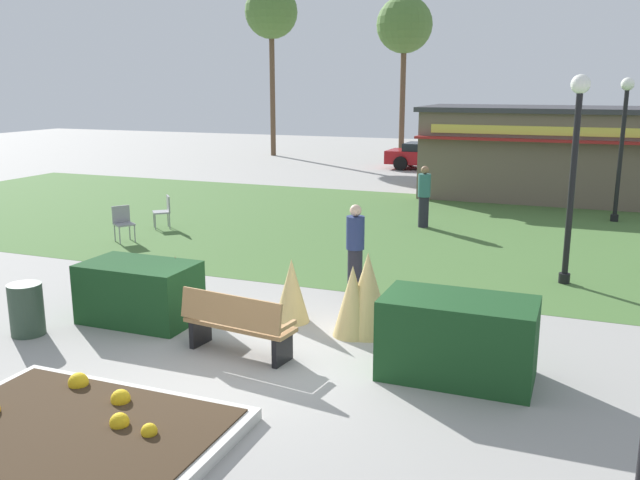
{
  "coord_description": "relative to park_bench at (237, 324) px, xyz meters",
  "views": [
    {
      "loc": [
        4.05,
        -8.08,
        3.85
      ],
      "look_at": [
        -0.17,
        2.66,
        1.18
      ],
      "focal_mm": 37.95,
      "sensor_mm": 36.0,
      "label": 1
    }
  ],
  "objects": [
    {
      "name": "ornamental_grass_behind_far",
      "position": [
        1.3,
        1.37,
        0.09
      ],
      "size": [
        0.62,
        0.62,
        1.13
      ],
      "primitive_type": "cone",
      "color": "tan",
      "rests_on": "ground_plane"
    },
    {
      "name": "trash_bin",
      "position": [
        -3.46,
        -0.46,
        -0.07
      ],
      "size": [
        0.52,
        0.52,
        0.83
      ],
      "primitive_type": "cylinder",
      "color": "#2D4233",
      "rests_on": "ground_plane"
    },
    {
      "name": "hedge_left",
      "position": [
        -2.19,
        0.71,
        0.01
      ],
      "size": [
        1.85,
        1.1,
        0.99
      ],
      "primitive_type": "cube",
      "color": "#19421E",
      "rests_on": "ground_plane"
    },
    {
      "name": "person_standing",
      "position": [
        0.46,
        9.9,
        0.38
      ],
      "size": [
        0.34,
        0.34,
        1.69
      ],
      "rotation": [
        0.0,
        0.0,
        2.23
      ],
      "color": "#23232D",
      "rests_on": "ground_plane"
    },
    {
      "name": "lawn_patch",
      "position": [
        0.43,
        9.47,
        -0.48
      ],
      "size": [
        36.0,
        12.0,
        0.01
      ],
      "primitive_type": "cube",
      "color": "#446B33",
      "rests_on": "ground_plane"
    },
    {
      "name": "ornamental_grass_behind_center",
      "position": [
        0.15,
        1.61,
        0.05
      ],
      "size": [
        0.59,
        0.59,
        1.07
      ],
      "primitive_type": "cone",
      "color": "tan",
      "rests_on": "ground_plane"
    },
    {
      "name": "cafe_chair_center",
      "position": [
        -6.14,
        5.44,
        0.05
      ],
      "size": [
        0.61,
        0.61,
        0.89
      ],
      "color": "gray",
      "rests_on": "ground_plane"
    },
    {
      "name": "park_bench",
      "position": [
        0.0,
        0.0,
        0.0
      ],
      "size": [
        1.75,
        0.74,
        0.95
      ],
      "color": "#9E7547",
      "rests_on": "ground_plane"
    },
    {
      "name": "person_strolling",
      "position": [
        0.62,
        3.5,
        0.38
      ],
      "size": [
        0.34,
        0.34,
        1.69
      ],
      "rotation": [
        0.0,
        0.0,
        3.98
      ],
      "color": "#23232D",
      "rests_on": "ground_plane"
    },
    {
      "name": "ornamental_grass_behind_left",
      "position": [
        -1.82,
        1.24,
        0.03
      ],
      "size": [
        0.5,
        0.5,
        1.03
      ],
      "primitive_type": "cone",
      "color": "tan",
      "rests_on": "ground_plane"
    },
    {
      "name": "tree_center_bg",
      "position": [
        -4.49,
        26.24,
        6.19
      ],
      "size": [
        2.8,
        2.8,
        8.15
      ],
      "color": "brown",
      "rests_on": "ground_plane"
    },
    {
      "name": "ornamental_grass_behind_right",
      "position": [
        1.49,
        1.51,
        0.18
      ],
      "size": [
        0.78,
        0.78,
        1.33
      ],
      "primitive_type": "cone",
      "color": "tan",
      "rests_on": "ground_plane"
    },
    {
      "name": "lamppost_far",
      "position": [
        5.39,
        12.7,
        2.06
      ],
      "size": [
        0.36,
        0.36,
        4.03
      ],
      "color": "black",
      "rests_on": "ground_plane"
    },
    {
      "name": "parked_car_west_slot",
      "position": [
        -2.09,
        22.8,
        0.16
      ],
      "size": [
        4.22,
        2.1,
        1.2
      ],
      "color": "maroon",
      "rests_on": "ground_plane"
    },
    {
      "name": "cafe_chair_west",
      "position": [
        -6.09,
        7.18,
        0.05
      ],
      "size": [
        0.62,
        0.62,
        0.89
      ],
      "color": "gray",
      "rests_on": "ground_plane"
    },
    {
      "name": "food_kiosk",
      "position": [
        3.57,
        16.39,
        1.08
      ],
      "size": [
        9.12,
        4.4,
        3.1
      ],
      "color": "#6B5B4C",
      "rests_on": "ground_plane"
    },
    {
      "name": "lamppost_mid",
      "position": [
        4.28,
        5.61,
        2.06
      ],
      "size": [
        0.36,
        0.36,
        4.03
      ],
      "color": "black",
      "rests_on": "ground_plane"
    },
    {
      "name": "tree_right_bg",
      "position": [
        -11.64,
        25.85,
        7.01
      ],
      "size": [
        2.8,
        2.8,
        8.99
      ],
      "color": "brown",
      "rests_on": "ground_plane"
    },
    {
      "name": "hedge_right",
      "position": [
        3.1,
        0.42,
        0.07
      ],
      "size": [
        2.01,
        1.1,
        1.1
      ],
      "primitive_type": "cube",
      "color": "#19421E",
      "rests_on": "ground_plane"
    },
    {
      "name": "flower_bed",
      "position": [
        -0.54,
        -2.79,
        -0.39
      ],
      "size": [
        3.43,
        2.42,
        0.32
      ],
      "color": "beige",
      "rests_on": "ground_plane"
    },
    {
      "name": "ground_plane",
      "position": [
        0.43,
        -0.05,
        -0.48
      ],
      "size": [
        80.0,
        80.0,
        0.0
      ],
      "primitive_type": "plane",
      "color": "#999691"
    }
  ]
}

